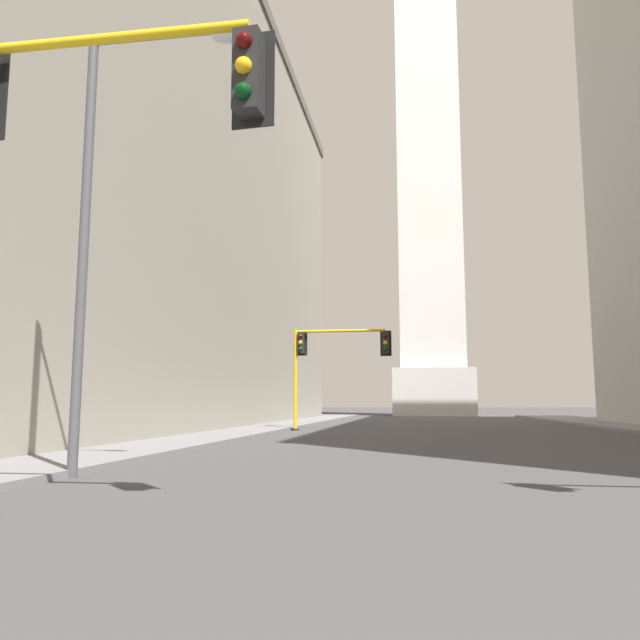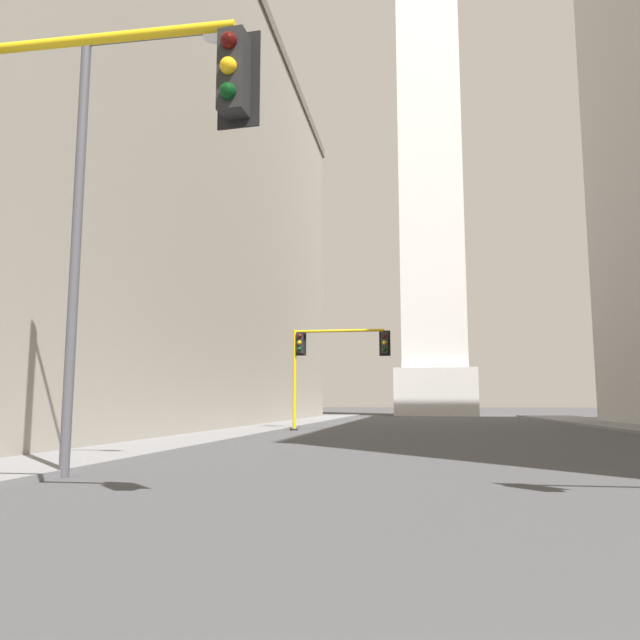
{
  "view_description": "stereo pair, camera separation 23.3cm",
  "coord_description": "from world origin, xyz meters",
  "px_view_note": "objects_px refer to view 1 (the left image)",
  "views": [
    {
      "loc": [
        -1.66,
        -0.22,
        1.42
      ],
      "look_at": [
        -8.22,
        41.53,
        7.04
      ],
      "focal_mm": 35.0,
      "sensor_mm": 36.0,
      "label": 1
    },
    {
      "loc": [
        -1.43,
        -0.19,
        1.42
      ],
      "look_at": [
        -8.22,
        41.53,
        7.04
      ],
      "focal_mm": 35.0,
      "sensor_mm": 36.0,
      "label": 2
    }
  ],
  "objects_px": {
    "traffic_light_mid_left": "(328,353)",
    "obelisk": "(428,155)",
    "traffic_light_near_left": "(53,144)",
    "street_lamp": "(109,197)"
  },
  "relations": [
    {
      "from": "obelisk",
      "to": "traffic_light_mid_left",
      "type": "xyz_separation_m",
      "value": [
        -6.26,
        -39.18,
        -26.39
      ]
    },
    {
      "from": "traffic_light_mid_left",
      "to": "street_lamp",
      "type": "height_order",
      "value": "street_lamp"
    },
    {
      "from": "traffic_light_mid_left",
      "to": "traffic_light_near_left",
      "type": "xyz_separation_m",
      "value": [
        -0.17,
        -24.81,
        0.85
      ]
    },
    {
      "from": "obelisk",
      "to": "traffic_light_near_left",
      "type": "height_order",
      "value": "obelisk"
    },
    {
      "from": "obelisk",
      "to": "traffic_light_near_left",
      "type": "relative_size",
      "value": 9.89
    },
    {
      "from": "traffic_light_mid_left",
      "to": "obelisk",
      "type": "bearing_deg",
      "value": 80.92
    },
    {
      "from": "traffic_light_mid_left",
      "to": "street_lamp",
      "type": "distance_m",
      "value": 20.88
    },
    {
      "from": "traffic_light_near_left",
      "to": "street_lamp",
      "type": "distance_m",
      "value": 4.31
    },
    {
      "from": "street_lamp",
      "to": "traffic_light_mid_left",
      "type": "bearing_deg",
      "value": 85.84
    },
    {
      "from": "traffic_light_mid_left",
      "to": "traffic_light_near_left",
      "type": "distance_m",
      "value": 24.83
    }
  ]
}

